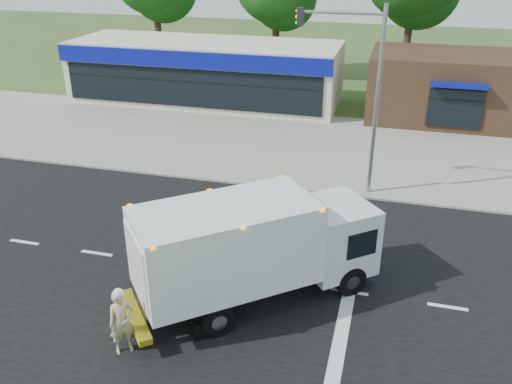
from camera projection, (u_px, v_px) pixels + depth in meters
ground at (259, 278)px, 17.99m from camera, size 120.00×120.00×0.00m
road_asphalt at (259, 278)px, 17.99m from camera, size 60.00×14.00×0.02m
sidewalk at (304, 180)px, 25.13m from camera, size 60.00×2.40×0.12m
parking_apron at (322, 140)px, 30.21m from camera, size 60.00×9.00×0.02m
lane_markings at (290, 309)px, 16.49m from camera, size 55.20×7.00×0.01m
ems_box_truck at (253, 245)px, 16.09m from camera, size 7.49×6.80×3.44m
emergency_worker at (122, 321)px, 14.44m from camera, size 0.83×0.81×2.04m
retail_strip_mall at (205, 72)px, 36.64m from camera, size 18.00×6.20×4.00m
brown_storefront at (453, 87)px, 32.94m from camera, size 10.00×6.70×4.00m
traffic_signal_pole at (362, 82)px, 21.97m from camera, size 3.51×0.25×8.00m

